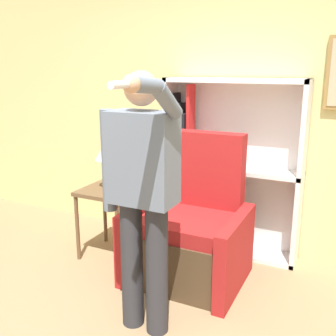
% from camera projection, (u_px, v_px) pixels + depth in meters
% --- Properties ---
extents(wall_back, '(8.00, 0.11, 2.80)m').
position_uv_depth(wall_back, '(218.00, 105.00, 3.79)').
color(wall_back, '#DBCC84').
rests_on(wall_back, ground_plane).
extents(bookcase, '(1.30, 0.28, 1.67)m').
position_uv_depth(bookcase, '(219.00, 168.00, 3.76)').
color(bookcase, white).
rests_on(bookcase, ground_plane).
extents(armchair, '(0.94, 0.81, 1.22)m').
position_uv_depth(armchair, '(190.00, 233.00, 3.34)').
color(armchair, '#4C3823').
rests_on(armchair, ground_plane).
extents(person_standing, '(0.57, 0.78, 1.74)m').
position_uv_depth(person_standing, '(142.00, 190.00, 2.49)').
color(person_standing, '#2D2D33').
rests_on(person_standing, ground_plane).
extents(side_table, '(0.50, 0.50, 0.66)m').
position_uv_depth(side_table, '(110.00, 200.00, 3.68)').
color(side_table, brown).
rests_on(side_table, ground_plane).
extents(table_lamp, '(0.24, 0.24, 0.46)m').
position_uv_depth(table_lamp, '(108.00, 151.00, 3.56)').
color(table_lamp, '#B7B2A8').
rests_on(table_lamp, side_table).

